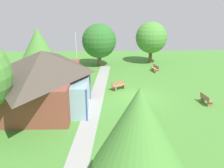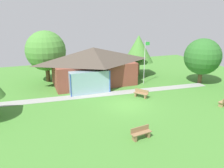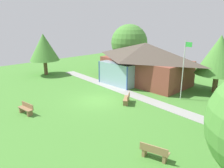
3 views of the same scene
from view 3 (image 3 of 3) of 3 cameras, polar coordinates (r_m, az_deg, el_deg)
name	(u,v)px [view 3 (image 3 of 3)]	position (r m, az deg, el deg)	size (l,w,h in m)	color
ground_plane	(98,101)	(19.53, -3.63, -4.35)	(44.00, 44.00, 0.00)	#478433
pavilion	(144,62)	(24.95, 8.29, 5.68)	(10.56, 6.92, 4.51)	brown
footpath	(125,92)	(21.81, 3.40, -2.06)	(22.91, 1.30, 0.03)	#999993
flagpole	(184,68)	(20.03, 18.23, 4.11)	(0.64, 0.08, 5.29)	silver
bench_lawn_far_right	(154,152)	(11.87, 11.02, -17.09)	(1.56, 0.82, 0.84)	#9E7A51
bench_front_center	(26,109)	(17.92, -21.55, -6.08)	(1.55, 0.64, 0.84)	olive
bench_rear_near_path	(127,99)	(18.77, 3.92, -3.91)	(1.24, 1.47, 0.84)	olive
tree_behind_pavilion_right	(219,55)	(23.19, 26.25, 6.79)	(4.16, 4.16, 5.60)	brown
tree_west_hedge	(44,47)	(29.54, -17.40, 9.15)	(3.78, 3.78, 5.29)	brown
tree_behind_pavilion_left	(129,43)	(30.50, 4.54, 10.73)	(4.96, 4.96, 6.44)	brown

